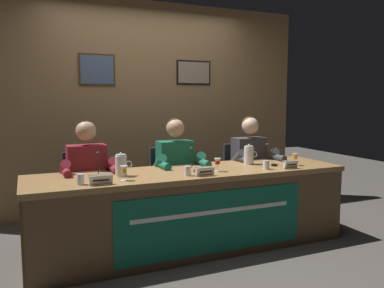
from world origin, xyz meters
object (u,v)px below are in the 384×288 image
at_px(juice_glass_left, 124,170).
at_px(water_cup_left, 80,180).
at_px(conference_table, 197,198).
at_px(chair_right, 243,183).
at_px(juice_glass_right, 295,157).
at_px(panelist_center, 178,168).
at_px(water_cup_right, 266,165).
at_px(water_pitcher_left_side, 121,165).
at_px(water_cup_center, 188,171).
at_px(panelist_right, 253,163).
at_px(microphone_right, 272,158).
at_px(chair_left, 86,199).
at_px(nameplate_left, 101,180).
at_px(nameplate_right, 290,164).
at_px(juice_glass_center, 217,162).
at_px(nameplate_center, 205,171).
at_px(panelist_left, 88,175).
at_px(microphone_center, 195,163).
at_px(chair_center, 171,190).
at_px(water_pitcher_right_side, 249,155).
at_px(microphone_left, 100,169).

xyz_separation_m(juice_glass_left, water_cup_left, (-0.35, -0.02, -0.05)).
distance_m(conference_table, chair_right, 1.13).
relative_size(chair_right, juice_glass_right, 7.13).
bearing_deg(panelist_center, water_cup_left, -150.41).
xyz_separation_m(water_cup_right, water_pitcher_left_side, (-1.35, 0.21, 0.06)).
bearing_deg(juice_glass_right, panelist_center, 153.57).
relative_size(juice_glass_left, water_cup_center, 1.46).
height_order(panelist_right, microphone_right, panelist_right).
bearing_deg(juice_glass_left, chair_left, 104.74).
relative_size(nameplate_left, nameplate_right, 1.20).
distance_m(juice_glass_center, panelist_right, 0.88).
bearing_deg(chair_right, water_pitcher_left_side, -159.72).
bearing_deg(panelist_center, juice_glass_left, -140.26).
distance_m(conference_table, panelist_right, 1.04).
bearing_deg(nameplate_center, water_cup_center, 155.51).
height_order(panelist_right, nameplate_right, panelist_right).
distance_m(chair_left, water_cup_left, 0.88).
bearing_deg(water_cup_center, panelist_center, 77.09).
xyz_separation_m(panelist_center, water_cup_right, (0.68, -0.59, 0.08)).
distance_m(nameplate_left, water_cup_center, 0.77).
height_order(panelist_left, juice_glass_center, panelist_left).
bearing_deg(nameplate_right, panelist_right, 91.47).
distance_m(nameplate_center, chair_right, 1.29).
relative_size(chair_left, panelist_right, 0.73).
xyz_separation_m(microphone_center, juice_glass_right, (1.05, -0.12, 0.01)).
bearing_deg(juice_glass_center, microphone_right, 7.19).
bearing_deg(water_cup_left, nameplate_left, -24.77).
xyz_separation_m(panelist_right, juice_glass_right, (0.17, -0.53, 0.13)).
height_order(panelist_left, panelist_center, same).
height_order(chair_center, chair_right, same).
xyz_separation_m(panelist_right, water_pitcher_left_side, (-1.57, -0.38, 0.13)).
height_order(panelist_center, water_cup_right, panelist_center).
distance_m(juice_glass_right, water_pitcher_right_side, 0.46).
distance_m(conference_table, microphone_center, 0.32).
distance_m(juice_glass_left, panelist_right, 1.70).
relative_size(chair_left, chair_center, 1.00).
relative_size(conference_table, nameplate_center, 17.73).
distance_m(panelist_left, juice_glass_left, 0.62).
xyz_separation_m(juice_glass_left, nameplate_center, (0.70, -0.08, -0.05)).
xyz_separation_m(panelist_left, juice_glass_center, (1.10, -0.51, 0.13)).
bearing_deg(water_cup_center, water_pitcher_right_side, 20.91).
height_order(microphone_left, nameplate_right, microphone_left).
bearing_deg(juice_glass_left, chair_center, 48.17).
relative_size(microphone_center, water_pitcher_left_side, 1.03).
height_order(chair_left, water_cup_left, chair_left).
xyz_separation_m(water_cup_left, panelist_center, (1.04, 0.59, -0.08)).
distance_m(panelist_left, chair_center, 0.96).
height_order(water_cup_left, microphone_right, microphone_right).
bearing_deg(water_cup_right, microphone_left, 172.46).
height_order(conference_table, juice_glass_right, juice_glass_right).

